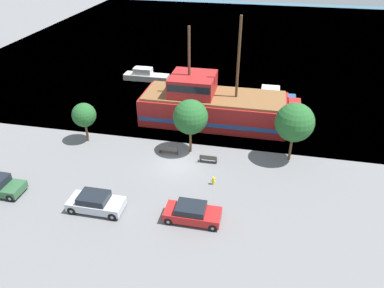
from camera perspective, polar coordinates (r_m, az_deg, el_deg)
ground_plane at (r=35.08m, az=-2.17°, el=-3.16°), size 160.00×160.00×0.00m
water_surface at (r=75.12m, az=6.15°, el=15.58°), size 80.00×80.00×0.00m
pirate_ship at (r=41.81m, az=3.13°, el=5.92°), size 17.25×5.95×11.81m
moored_boat_dockside at (r=54.70m, az=-7.08°, el=10.34°), size 6.38×1.86×1.72m
moored_boat_outer at (r=47.98m, az=12.12°, el=6.98°), size 5.51×2.46×1.97m
parked_car_curb_front at (r=28.65m, az=0.04°, el=-10.46°), size 4.25×1.94×1.41m
parked_car_curb_mid at (r=30.47m, az=-14.47°, el=-8.61°), size 4.32×2.01×1.47m
fire_hydrant at (r=32.40m, az=3.28°, el=-5.55°), size 0.42×0.25×0.76m
bench_promenade_east at (r=35.15m, az=2.50°, el=-2.24°), size 1.64×0.45×0.85m
bench_promenade_west at (r=36.49m, az=-3.64°, el=-0.90°), size 1.86×0.45×0.85m
tree_row_east at (r=38.95m, az=-16.14°, el=4.26°), size 2.41×2.41×4.18m
tree_row_mideast at (r=35.19m, az=-0.24°, el=4.13°), size 3.32×3.32×5.46m
tree_row_midwest at (r=35.06m, az=15.37°, el=3.19°), size 3.57×3.57×5.77m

